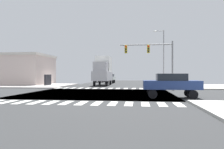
{
  "coord_description": "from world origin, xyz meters",
  "views": [
    {
      "loc": [
        3.8,
        -20.77,
        1.81
      ],
      "look_at": [
        0.06,
        10.56,
        1.81
      ],
      "focal_mm": 34.95,
      "sensor_mm": 36.0,
      "label": 1
    }
  ],
  "objects_px": {
    "traffic_signal_mast": "(151,54)",
    "sedan_trailing_3": "(171,83)",
    "street_lamp": "(162,53)",
    "box_truck_nearside_1": "(103,70)",
    "bank_building": "(16,70)",
    "suv_farside_1": "(105,76)",
    "sedan_queued_2": "(110,78)",
    "suv_middle_2": "(100,76)"
  },
  "relations": [
    {
      "from": "traffic_signal_mast",
      "to": "sedan_trailing_3",
      "type": "distance_m",
      "value": 11.26
    },
    {
      "from": "street_lamp",
      "to": "box_truck_nearside_1",
      "type": "height_order",
      "value": "street_lamp"
    },
    {
      "from": "street_lamp",
      "to": "bank_building",
      "type": "distance_m",
      "value": 25.44
    },
    {
      "from": "box_truck_nearside_1",
      "to": "suv_farside_1",
      "type": "distance_m",
      "value": 22.29
    },
    {
      "from": "sedan_trailing_3",
      "to": "bank_building",
      "type": "bearing_deg",
      "value": 51.94
    },
    {
      "from": "traffic_signal_mast",
      "to": "sedan_queued_2",
      "type": "bearing_deg",
      "value": 113.18
    },
    {
      "from": "suv_middle_2",
      "to": "bank_building",
      "type": "bearing_deg",
      "value": 50.13
    },
    {
      "from": "bank_building",
      "to": "sedan_queued_2",
      "type": "height_order",
      "value": "bank_building"
    },
    {
      "from": "traffic_signal_mast",
      "to": "street_lamp",
      "type": "xyz_separation_m",
      "value": [
        2.41,
        9.12,
        0.97
      ]
    },
    {
      "from": "sedan_queued_2",
      "to": "sedan_trailing_3",
      "type": "height_order",
      "value": "same"
    },
    {
      "from": "bank_building",
      "to": "box_truck_nearside_1",
      "type": "height_order",
      "value": "bank_building"
    },
    {
      "from": "bank_building",
      "to": "sedan_trailing_3",
      "type": "height_order",
      "value": "bank_building"
    },
    {
      "from": "box_truck_nearside_1",
      "to": "sedan_trailing_3",
      "type": "bearing_deg",
      "value": 114.06
    },
    {
      "from": "box_truck_nearside_1",
      "to": "suv_middle_2",
      "type": "relative_size",
      "value": 1.57
    },
    {
      "from": "street_lamp",
      "to": "suv_middle_2",
      "type": "bearing_deg",
      "value": 133.29
    },
    {
      "from": "sedan_trailing_3",
      "to": "sedan_queued_2",
      "type": "bearing_deg",
      "value": 16.59
    },
    {
      "from": "traffic_signal_mast",
      "to": "street_lamp",
      "type": "distance_m",
      "value": 9.48
    },
    {
      "from": "box_truck_nearside_1",
      "to": "sedan_trailing_3",
      "type": "relative_size",
      "value": 1.67
    },
    {
      "from": "box_truck_nearside_1",
      "to": "sedan_queued_2",
      "type": "xyz_separation_m",
      "value": [
        0.0,
        9.34,
        -1.45
      ]
    },
    {
      "from": "box_truck_nearside_1",
      "to": "sedan_queued_2",
      "type": "bearing_deg",
      "value": -90.0
    },
    {
      "from": "traffic_signal_mast",
      "to": "suv_farside_1",
      "type": "xyz_separation_m",
      "value": [
        -10.43,
        30.07,
        -3.05
      ]
    },
    {
      "from": "traffic_signal_mast",
      "to": "bank_building",
      "type": "xyz_separation_m",
      "value": [
        -22.84,
        7.9,
        -1.81
      ]
    },
    {
      "from": "street_lamp",
      "to": "bank_building",
      "type": "xyz_separation_m",
      "value": [
        -25.26,
        -1.22,
        -2.78
      ]
    },
    {
      "from": "box_truck_nearside_1",
      "to": "suv_farside_1",
      "type": "height_order",
      "value": "box_truck_nearside_1"
    },
    {
      "from": "suv_farside_1",
      "to": "suv_middle_2",
      "type": "height_order",
      "value": "same"
    },
    {
      "from": "street_lamp",
      "to": "sedan_trailing_3",
      "type": "height_order",
      "value": "street_lamp"
    },
    {
      "from": "street_lamp",
      "to": "traffic_signal_mast",
      "type": "bearing_deg",
      "value": -104.82
    },
    {
      "from": "box_truck_nearside_1",
      "to": "sedan_trailing_3",
      "type": "distance_m",
      "value": 20.56
    },
    {
      "from": "street_lamp",
      "to": "sedan_queued_2",
      "type": "distance_m",
      "value": 13.53
    },
    {
      "from": "traffic_signal_mast",
      "to": "sedan_trailing_3",
      "type": "height_order",
      "value": "traffic_signal_mast"
    },
    {
      "from": "traffic_signal_mast",
      "to": "suv_middle_2",
      "type": "bearing_deg",
      "value": 114.63
    },
    {
      "from": "suv_farside_1",
      "to": "suv_middle_2",
      "type": "xyz_separation_m",
      "value": [
        0.0,
        -7.31,
        0.0
      ]
    },
    {
      "from": "suv_middle_2",
      "to": "box_truck_nearside_1",
      "type": "bearing_deg",
      "value": 101.5
    },
    {
      "from": "bank_building",
      "to": "suv_farside_1",
      "type": "relative_size",
      "value": 2.85
    },
    {
      "from": "traffic_signal_mast",
      "to": "suv_middle_2",
      "type": "distance_m",
      "value": 25.22
    },
    {
      "from": "bank_building",
      "to": "suv_middle_2",
      "type": "height_order",
      "value": "bank_building"
    },
    {
      "from": "street_lamp",
      "to": "box_truck_nearside_1",
      "type": "bearing_deg",
      "value": -173.58
    },
    {
      "from": "sedan_queued_2",
      "to": "sedan_trailing_3",
      "type": "xyz_separation_m",
      "value": [
        8.36,
        -28.07,
        0.0
      ]
    },
    {
      "from": "street_lamp",
      "to": "sedan_queued_2",
      "type": "xyz_separation_m",
      "value": [
        -9.84,
        8.23,
        -4.3
      ]
    },
    {
      "from": "bank_building",
      "to": "sedan_queued_2",
      "type": "xyz_separation_m",
      "value": [
        15.41,
        9.46,
        -1.52
      ]
    },
    {
      "from": "bank_building",
      "to": "suv_middle_2",
      "type": "bearing_deg",
      "value": 50.13
    },
    {
      "from": "street_lamp",
      "to": "suv_middle_2",
      "type": "distance_m",
      "value": 19.16
    }
  ]
}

